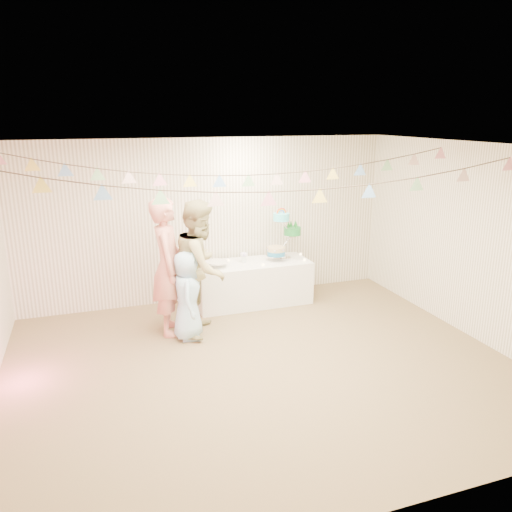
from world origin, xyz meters
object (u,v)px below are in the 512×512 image
object	(u,v)px
cake_stand	(284,231)
person_child	(187,295)
person_adult_a	(168,267)
table	(253,283)
person_adult_b	(201,267)

from	to	relation	value
cake_stand	person_child	distance (m)	2.12
person_adult_a	person_child	xyz separation A→B (m)	(0.19, -0.29, -0.34)
table	person_child	world-z (taller)	person_child
table	person_adult_b	world-z (taller)	person_adult_b
person_adult_b	table	bearing A→B (deg)	-25.81
person_adult_b	cake_stand	bearing A→B (deg)	-35.61
person_adult_a	table	bearing A→B (deg)	-54.39
person_child	person_adult_a	bearing A→B (deg)	44.82
table	person_child	bearing A→B (deg)	-142.39
person_adult_a	person_child	size ratio (longest dim) A/B	1.56
person_adult_a	person_child	distance (m)	0.48
person_child	person_adult_b	bearing A→B (deg)	-43.40
cake_stand	table	bearing A→B (deg)	-174.81
table	person_adult_b	bearing A→B (deg)	-141.86
person_adult_a	person_adult_b	distance (m)	0.44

